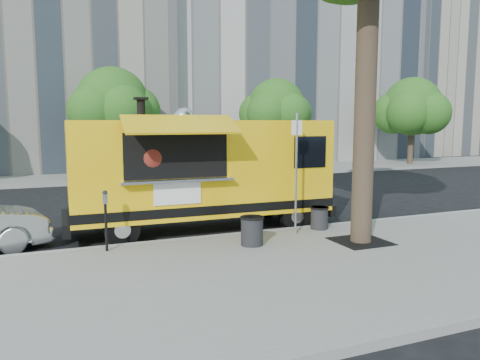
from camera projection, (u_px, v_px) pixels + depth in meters
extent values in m
plane|color=black|center=(216.00, 232.00, 12.57)|extent=(120.00, 120.00, 0.00)
cube|color=gray|center=(286.00, 274.00, 8.88)|extent=(60.00, 6.00, 0.15)
cube|color=#999993|center=(229.00, 237.00, 11.70)|extent=(60.00, 0.14, 0.16)
cube|color=gray|center=(132.00, 175.00, 24.95)|extent=(60.00, 5.00, 0.15)
cube|color=#B0A9A5|center=(262.00, 31.00, 36.95)|extent=(20.00, 14.00, 20.00)
cube|color=#A29887|center=(427.00, 68.00, 44.89)|extent=(16.00, 12.00, 16.00)
cylinder|color=#33261C|center=(365.00, 101.00, 10.55)|extent=(0.48, 0.48, 6.50)
cube|color=black|center=(361.00, 241.00, 10.95)|extent=(1.20, 1.20, 0.02)
cylinder|color=#33261C|center=(114.00, 151.00, 23.66)|extent=(0.36, 0.36, 2.60)
sphere|color=#1D5215|center=(113.00, 103.00, 23.36)|extent=(3.60, 3.60, 3.60)
cylinder|color=#33261C|center=(276.00, 148.00, 26.78)|extent=(0.36, 0.36, 2.60)
sphere|color=#1D5215|center=(276.00, 107.00, 26.49)|extent=(3.24, 3.24, 3.24)
cylinder|color=#33261C|center=(411.00, 144.00, 30.73)|extent=(0.36, 0.36, 2.60)
sphere|color=#1D5215|center=(412.00, 106.00, 30.42)|extent=(3.78, 3.78, 3.78)
cylinder|color=silver|center=(296.00, 174.00, 11.52)|extent=(0.06, 0.06, 3.00)
cube|color=white|center=(297.00, 128.00, 11.38)|extent=(0.28, 0.02, 0.35)
cylinder|color=black|center=(106.00, 227.00, 10.11)|extent=(0.06, 0.06, 1.05)
cube|color=silver|center=(105.00, 199.00, 10.03)|extent=(0.10, 0.08, 0.22)
sphere|color=black|center=(105.00, 193.00, 10.02)|extent=(0.11, 0.11, 0.11)
cube|color=yellow|center=(201.00, 166.00, 12.57)|extent=(6.84, 2.45, 2.46)
cube|color=black|center=(202.00, 203.00, 12.69)|extent=(6.86, 2.47, 0.23)
cube|color=black|center=(314.00, 205.00, 13.97)|extent=(0.23, 2.19, 0.31)
cube|color=black|center=(66.00, 223.00, 11.49)|extent=(0.23, 2.19, 0.31)
cube|color=black|center=(313.00, 149.00, 13.73)|extent=(0.09, 1.84, 0.99)
cylinder|color=black|center=(295.00, 215.00, 12.68)|extent=(0.84, 0.31, 0.84)
cylinder|color=black|center=(266.00, 204.00, 14.46)|extent=(0.84, 0.31, 0.84)
cylinder|color=black|center=(122.00, 229.00, 11.04)|extent=(0.84, 0.31, 0.84)
cylinder|color=black|center=(113.00, 214.00, 12.82)|extent=(0.84, 0.31, 0.84)
cube|color=black|center=(176.00, 155.00, 11.18)|extent=(2.51, 0.24, 1.10)
cube|color=silver|center=(178.00, 181.00, 11.10)|extent=(2.71, 0.41, 0.06)
cube|color=yellow|center=(181.00, 124.00, 10.58)|extent=(2.63, 1.04, 0.44)
cube|color=white|center=(178.00, 194.00, 11.22)|extent=(1.15, 0.07, 0.52)
cylinder|color=black|center=(141.00, 110.00, 11.82)|extent=(0.21, 0.21, 0.57)
sphere|color=silver|center=(183.00, 118.00, 12.45)|extent=(0.59, 0.59, 0.59)
sphere|color=maroon|center=(150.00, 157.00, 11.25)|extent=(0.88, 0.88, 0.88)
cylinder|color=#FF590C|center=(152.00, 163.00, 11.05)|extent=(0.36, 0.13, 0.36)
cylinder|color=black|center=(319.00, 218.00, 12.22)|extent=(0.45, 0.45, 0.58)
cylinder|color=black|center=(320.00, 208.00, 12.19)|extent=(0.49, 0.49, 0.04)
cylinder|color=black|center=(252.00, 231.00, 10.61)|extent=(0.51, 0.51, 0.66)
cylinder|color=black|center=(252.00, 218.00, 10.57)|extent=(0.55, 0.55, 0.04)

